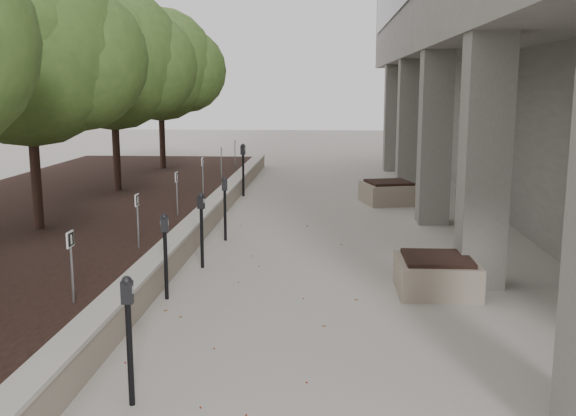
% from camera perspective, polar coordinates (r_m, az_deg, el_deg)
% --- Properties ---
extents(retaining_wall, '(0.39, 26.00, 0.50)m').
position_cam_1_polar(retaining_wall, '(14.16, -7.84, -1.63)').
color(retaining_wall, gray).
rests_on(retaining_wall, ground).
extents(planting_bed, '(7.00, 26.00, 0.40)m').
position_cam_1_polar(planting_bed, '(15.32, -21.45, -1.54)').
color(planting_bed, black).
rests_on(planting_bed, ground).
extents(crabapple_tree_3, '(4.60, 4.00, 5.44)m').
position_cam_1_polar(crabapple_tree_3, '(13.83, -21.34, 9.47)').
color(crabapple_tree_3, '#385B22').
rests_on(crabapple_tree_3, planting_bed).
extents(crabapple_tree_4, '(4.60, 4.00, 5.44)m').
position_cam_1_polar(crabapple_tree_4, '(18.49, -14.80, 9.88)').
color(crabapple_tree_4, '#385B22').
rests_on(crabapple_tree_4, planting_bed).
extents(crabapple_tree_5, '(4.60, 4.00, 5.44)m').
position_cam_1_polar(crabapple_tree_5, '(23.29, -10.92, 10.07)').
color(crabapple_tree_5, '#385B22').
rests_on(crabapple_tree_5, planting_bed).
extents(parking_sign_3, '(0.04, 0.22, 0.96)m').
position_cam_1_polar(parking_sign_3, '(9.02, -18.12, -4.88)').
color(parking_sign_3, black).
rests_on(parking_sign_3, planting_bed).
extents(parking_sign_4, '(0.04, 0.22, 0.96)m').
position_cam_1_polar(parking_sign_4, '(11.78, -12.80, -1.11)').
color(parking_sign_4, black).
rests_on(parking_sign_4, planting_bed).
extents(parking_sign_5, '(0.04, 0.22, 0.96)m').
position_cam_1_polar(parking_sign_5, '(14.64, -9.54, 1.22)').
color(parking_sign_5, black).
rests_on(parking_sign_5, planting_bed).
extents(parking_sign_6, '(0.04, 0.22, 0.96)m').
position_cam_1_polar(parking_sign_6, '(17.54, -7.34, 2.78)').
color(parking_sign_6, black).
rests_on(parking_sign_6, planting_bed).
extents(parking_sign_7, '(0.04, 0.22, 0.96)m').
position_cam_1_polar(parking_sign_7, '(20.47, -5.77, 3.89)').
color(parking_sign_7, black).
rests_on(parking_sign_7, planting_bed).
extents(parking_sign_8, '(0.04, 0.22, 0.96)m').
position_cam_1_polar(parking_sign_8, '(23.42, -4.59, 4.73)').
color(parking_sign_8, black).
rests_on(parking_sign_8, planting_bed).
extents(parking_meter_1, '(0.14, 0.10, 1.36)m').
position_cam_1_polar(parking_meter_1, '(6.90, -13.50, -11.11)').
color(parking_meter_1, black).
rests_on(parking_meter_1, ground).
extents(parking_meter_2, '(0.15, 0.12, 1.32)m').
position_cam_1_polar(parking_meter_2, '(10.13, -10.50, -4.15)').
color(parking_meter_2, black).
rests_on(parking_meter_2, ground).
extents(parking_meter_3, '(0.16, 0.13, 1.35)m').
position_cam_1_polar(parking_meter_3, '(11.77, -7.44, -1.94)').
color(parking_meter_3, black).
rests_on(parking_meter_3, ground).
extents(parking_meter_4, '(0.14, 0.11, 1.34)m').
position_cam_1_polar(parking_meter_4, '(13.83, -5.45, -0.09)').
color(parking_meter_4, black).
rests_on(parking_meter_4, ground).
extents(parking_meter_5, '(0.17, 0.13, 1.56)m').
position_cam_1_polar(parking_meter_5, '(19.45, -3.88, 3.28)').
color(parking_meter_5, black).
rests_on(parking_meter_5, ground).
extents(planter_front, '(1.24, 1.24, 0.57)m').
position_cam_1_polar(planter_front, '(10.67, 12.67, -5.57)').
color(planter_front, gray).
rests_on(planter_front, ground).
extents(planter_back, '(1.62, 1.62, 0.62)m').
position_cam_1_polar(planter_back, '(18.48, 8.64, 1.36)').
color(planter_back, gray).
rests_on(planter_back, ground).
extents(berry_scatter, '(3.30, 14.10, 0.02)m').
position_cam_1_polar(berry_scatter, '(10.14, -2.60, -7.80)').
color(berry_scatter, maroon).
rests_on(berry_scatter, ground).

